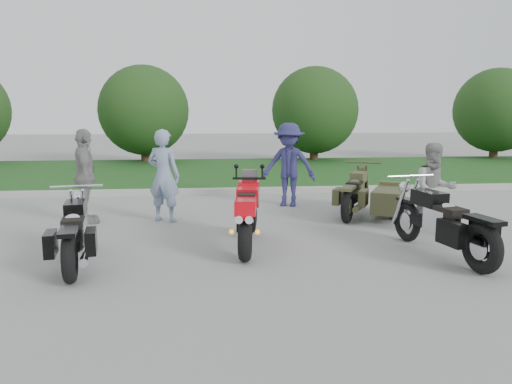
{
  "coord_description": "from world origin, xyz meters",
  "views": [
    {
      "loc": [
        -0.52,
        -7.17,
        2.24
      ],
      "look_at": [
        0.34,
        1.44,
        0.8
      ],
      "focal_mm": 35.0,
      "sensor_mm": 36.0,
      "label": 1
    }
  ],
  "objects": [
    {
      "name": "person_grey",
      "position": [
        3.5,
        1.21,
        0.83
      ],
      "size": [
        0.83,
        0.66,
        1.66
      ],
      "primitive_type": "imported",
      "rotation": [
        0.0,
        0.0,
        -0.04
      ],
      "color": "gray",
      "rests_on": "ground"
    },
    {
      "name": "curb",
      "position": [
        0.0,
        6.0,
        0.07
      ],
      "size": [
        60.0,
        0.3,
        0.15
      ],
      "primitive_type": "cube",
      "color": "#A7A49D",
      "rests_on": "ground"
    },
    {
      "name": "tree_far_right",
      "position": [
        12.0,
        13.5,
        2.19
      ],
      "size": [
        3.6,
        3.6,
        4.0
      ],
      "color": "#3F2B1C",
      "rests_on": "ground"
    },
    {
      "name": "tree_mid_left",
      "position": [
        -3.0,
        13.5,
        2.19
      ],
      "size": [
        3.6,
        3.6,
        4.0
      ],
      "color": "#3F2B1C",
      "rests_on": "ground"
    },
    {
      "name": "person_stripe",
      "position": [
        -1.38,
        2.84,
        0.93
      ],
      "size": [
        0.8,
        0.68,
        1.86
      ],
      "primitive_type": "imported",
      "rotation": [
        0.0,
        0.0,
        2.73
      ],
      "color": "#8190AF",
      "rests_on": "ground"
    },
    {
      "name": "grass_strip",
      "position": [
        0.0,
        10.15,
        0.07
      ],
      "size": [
        60.0,
        8.0,
        0.14
      ],
      "primitive_type": "cube",
      "color": "#2C5F20",
      "rests_on": "ground"
    },
    {
      "name": "person_denim",
      "position": [
        1.37,
        4.18,
        0.97
      ],
      "size": [
        1.42,
        1.11,
        1.93
      ],
      "primitive_type": "imported",
      "rotation": [
        0.0,
        0.0,
        -0.35
      ],
      "color": "navy",
      "rests_on": "ground"
    },
    {
      "name": "ground",
      "position": [
        0.0,
        0.0,
        0.0
      ],
      "size": [
        80.0,
        80.0,
        0.0
      ],
      "primitive_type": "plane",
      "color": "#989893",
      "rests_on": "ground"
    },
    {
      "name": "cruiser_left",
      "position": [
        -2.41,
        -0.04,
        0.45
      ],
      "size": [
        0.61,
        2.28,
        0.88
      ],
      "rotation": [
        0.0,
        0.0,
        0.16
      ],
      "color": "black",
      "rests_on": "ground"
    },
    {
      "name": "cruiser_right",
      "position": [
        3.07,
        -0.13,
        0.49
      ],
      "size": [
        0.73,
        2.48,
        0.96
      ],
      "rotation": [
        0.0,
        0.0,
        0.19
      ],
      "color": "black",
      "rests_on": "ground"
    },
    {
      "name": "person_back",
      "position": [
        -2.9,
        2.83,
        0.93
      ],
      "size": [
        0.75,
        1.18,
        1.87
      ],
      "primitive_type": "imported",
      "rotation": [
        0.0,
        0.0,
        1.86
      ],
      "color": "gray",
      "rests_on": "ground"
    },
    {
      "name": "sportbike_red",
      "position": [
        0.12,
        0.64,
        0.59
      ],
      "size": [
        0.54,
        2.13,
        1.01
      ],
      "rotation": [
        0.0,
        0.0,
        -0.13
      ],
      "color": "black",
      "rests_on": "ground"
    },
    {
      "name": "tree_mid_right",
      "position": [
        4.0,
        13.5,
        2.19
      ],
      "size": [
        3.6,
        3.6,
        4.0
      ],
      "color": "#3F2B1C",
      "rests_on": "ground"
    },
    {
      "name": "cruiser_sidecar",
      "position": [
        2.95,
        2.76,
        0.42
      ],
      "size": [
        1.74,
        2.16,
        0.89
      ],
      "rotation": [
        0.0,
        0.0,
        -0.48
      ],
      "color": "black",
      "rests_on": "ground"
    }
  ]
}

